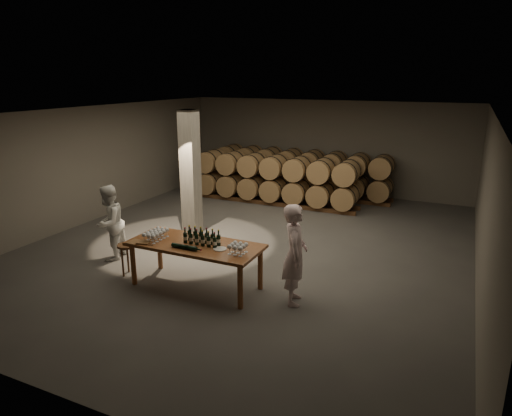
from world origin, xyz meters
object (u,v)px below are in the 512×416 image
at_px(stool, 127,250).
at_px(person_man, 295,254).
at_px(tasting_table, 195,249).
at_px(person_woman, 109,223).
at_px(notebook_near, 144,242).
at_px(plate, 220,249).
at_px(bottle_cluster, 202,239).

relative_size(stool, person_man, 0.36).
height_order(tasting_table, person_woman, person_woman).
relative_size(notebook_near, person_man, 0.13).
xyz_separation_m(tasting_table, person_woman, (-2.50, 0.42, 0.06)).
bearing_deg(person_woman, person_man, 76.31).
height_order(stool, person_woman, person_woman).
bearing_deg(plate, bottle_cluster, 167.89).
distance_m(bottle_cluster, notebook_near, 1.13).
xyz_separation_m(plate, person_woman, (-3.08, 0.49, -0.06)).
bearing_deg(person_man, bottle_cluster, 76.93).
distance_m(tasting_table, stool, 1.61).
xyz_separation_m(plate, person_man, (1.37, 0.27, 0.02)).
relative_size(bottle_cluster, person_man, 0.39).
relative_size(stool, person_woman, 0.39).
bearing_deg(plate, person_man, 11.13).
height_order(notebook_near, person_woman, person_woman).
bearing_deg(person_woman, tasting_table, 69.59).
xyz_separation_m(stool, person_man, (3.54, 0.31, 0.39)).
relative_size(tasting_table, bottle_cluster, 3.57).
bearing_deg(plate, notebook_near, -167.49).
bearing_deg(tasting_table, bottle_cluster, 11.64).
bearing_deg(plate, tasting_table, 173.35).
xyz_separation_m(plate, notebook_near, (-1.49, -0.33, 0.01)).
height_order(notebook_near, stool, notebook_near).
distance_m(notebook_near, person_man, 2.93).
distance_m(notebook_near, person_woman, 1.79).
relative_size(bottle_cluster, notebook_near, 2.94).
bearing_deg(bottle_cluster, person_woman, 171.61).
height_order(bottle_cluster, person_man, person_man).
height_order(bottle_cluster, notebook_near, bottle_cluster).
bearing_deg(bottle_cluster, tasting_table, -168.36).
bearing_deg(stool, person_man, 5.06).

